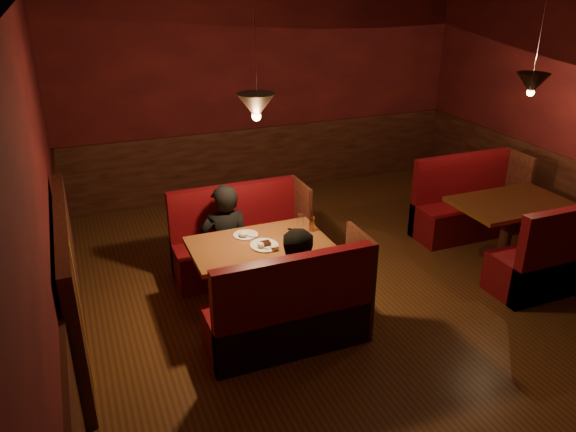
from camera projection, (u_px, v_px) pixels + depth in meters
name	position (u px, v px, depth m)	size (l,w,h in m)	color
room	(364.00, 212.00, 5.28)	(6.02, 7.02, 2.92)	#462618
main_table	(261.00, 257.00, 5.51)	(1.34, 0.81, 0.93)	#4F2F10
main_bench_far	(240.00, 246.00, 6.25)	(1.47, 0.52, 1.00)	#46050F
main_bench_near	(292.00, 318.00, 4.96)	(1.47, 0.52, 1.00)	#46050F
second_table	(509.00, 216.00, 6.46)	(1.29, 0.82, 0.73)	#4F2F10
second_bench_far	(466.00, 209.00, 7.21)	(1.42, 0.53, 1.02)	#46050F
second_bench_near	(560.00, 262.00, 5.90)	(1.42, 0.53, 1.02)	#46050F
diner_a	(224.00, 220.00, 5.86)	(0.54, 0.36, 1.49)	black
diner_b	(302.00, 270.00, 4.92)	(0.71, 0.55, 1.45)	black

